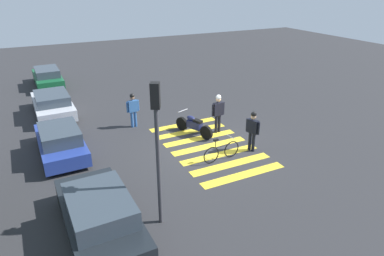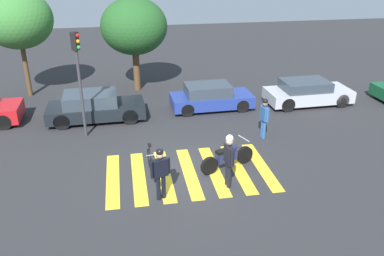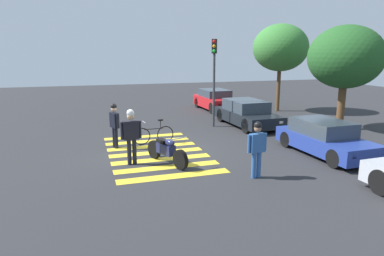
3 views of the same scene
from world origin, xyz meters
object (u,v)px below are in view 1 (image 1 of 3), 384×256
car_silver_sedan (53,104)px  car_green_compact (48,77)px  leaning_bicycle (221,151)px  traffic_light_pole (157,134)px  pedestrian_bystander (133,108)px  car_blue_hatchback (60,141)px  officer_on_foot (253,128)px  officer_by_motorcycle (218,111)px  car_black_suv (99,214)px  police_motorcycle (194,125)px

car_silver_sedan → car_green_compact: car_green_compact is taller
leaning_bicycle → traffic_light_pole: traffic_light_pole is taller
pedestrian_bystander → car_blue_hatchback: (-1.47, 3.61, -0.39)m
officer_on_foot → pedestrian_bystander: 6.03m
officer_on_foot → pedestrian_bystander: (4.72, 3.76, -0.04)m
officer_by_motorcycle → leaning_bicycle: bearing=152.9°
officer_by_motorcycle → car_black_suv: officer_by_motorcycle is taller
traffic_light_pole → car_green_compact: bearing=5.8°
leaning_bicycle → pedestrian_bystander: 5.37m
pedestrian_bystander → car_blue_hatchback: size_ratio=0.43×
leaning_bicycle → officer_by_motorcycle: (2.45, -1.25, 0.73)m
leaning_bicycle → officer_on_foot: bearing=-84.1°
officer_on_foot → car_green_compact: 15.78m
car_blue_hatchback → traffic_light_pole: size_ratio=0.92×
leaning_bicycle → traffic_light_pole: 5.09m
officer_by_motorcycle → car_green_compact: bearing=29.0°
leaning_bicycle → car_silver_sedan: (8.42, 5.59, 0.22)m
car_green_compact → leaning_bicycle: bearing=-159.6°
car_silver_sedan → traffic_light_pole: bearing=-169.8°
officer_by_motorcycle → car_black_suv: 8.08m
pedestrian_bystander → officer_by_motorcycle: bearing=-125.4°
leaning_bicycle → car_silver_sedan: size_ratio=0.40×
police_motorcycle → car_blue_hatchback: (0.69, 5.89, 0.14)m
police_motorcycle → car_green_compact: (11.61, 5.44, 0.15)m
leaning_bicycle → car_blue_hatchback: 6.71m
car_green_compact → traffic_light_pole: size_ratio=0.98×
officer_by_motorcycle → car_black_suv: (-4.62, 6.62, -0.48)m
leaning_bicycle → car_black_suv: 5.79m
officer_on_foot → car_silver_sedan: (8.26, 7.19, -0.42)m
officer_on_foot → leaning_bicycle: bearing=95.9°
pedestrian_bystander → traffic_light_pole: 7.77m
pedestrian_bystander → car_blue_hatchback: pedestrian_bystander is taller
car_silver_sedan → officer_on_foot: bearing=-139.0°
leaning_bicycle → car_black_suv: size_ratio=0.39×
pedestrian_bystander → car_green_compact: bearing=18.5°
leaning_bicycle → car_black_suv: car_black_suv is taller
pedestrian_bystander → traffic_light_pole: bearing=168.8°
car_blue_hatchback → leaning_bicycle: bearing=-120.6°
officer_by_motorcycle → car_blue_hatchback: officer_by_motorcycle is taller
officer_by_motorcycle → car_blue_hatchback: size_ratio=0.47×
car_black_suv → pedestrian_bystander: bearing=-24.4°
car_green_compact → traffic_light_pole: bearing=-174.2°
police_motorcycle → pedestrian_bystander: (2.15, 2.27, 0.54)m
officer_on_foot → traffic_light_pole: traffic_light_pole is taller
traffic_light_pole → police_motorcycle: bearing=-35.6°
police_motorcycle → car_blue_hatchback: 5.93m
officer_by_motorcycle → officer_on_foot: bearing=-171.4°
officer_by_motorcycle → police_motorcycle: bearing=76.5°
officer_on_foot → car_blue_hatchback: (3.25, 7.37, -0.43)m
leaning_bicycle → officer_on_foot: (0.16, -1.60, 0.65)m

